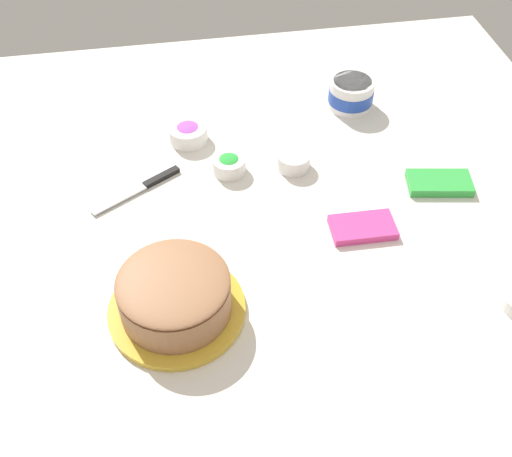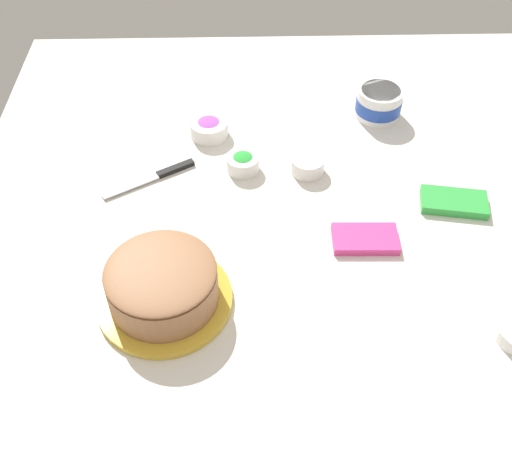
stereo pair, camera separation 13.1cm
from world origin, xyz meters
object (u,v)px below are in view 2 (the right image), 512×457
Objects in this scene: frosted_cake at (163,286)px; sprinkle_bowl_green at (243,162)px; sprinkle_bowl_rainbow at (209,127)px; candy_box_lower at (454,202)px; sprinkle_bowl_blue at (308,164)px; spreading_knife at (157,176)px; candy_box_upper at (365,239)px; frosting_tub at (379,102)px.

frosted_cake reaches higher than sprinkle_bowl_green.
sprinkle_bowl_rainbow is 0.63m from candy_box_lower.
sprinkle_bowl_rainbow reaches higher than sprinkle_bowl_blue.
candy_box_upper reaches higher than spreading_knife.
spreading_knife is (0.05, -0.37, -0.04)m from frosted_cake.
frosted_cake is 3.32× the size of sprinkle_bowl_blue.
spreading_knife is at bearing -23.89° from candy_box_upper.
sprinkle_bowl_rainbow is 0.66× the size of candy_box_lower.
sprinkle_bowl_blue is 0.55× the size of candy_box_lower.
sprinkle_bowl_green is 0.99× the size of sprinkle_bowl_blue.
candy_box_upper is (0.22, 0.11, -0.00)m from candy_box_lower.
sprinkle_bowl_rainbow is at bearing -46.31° from candy_box_upper.
frosting_tub is 0.56× the size of spreading_knife.
sprinkle_bowl_blue is 0.26m from candy_box_upper.
sprinkle_bowl_blue is 0.35m from candy_box_lower.
sprinkle_bowl_green is (-0.21, -0.02, 0.02)m from spreading_knife.
candy_box_lower is at bearing 109.17° from frosting_tub.
sprinkle_bowl_rainbow reaches higher than candy_box_upper.
spreading_knife is 0.52m from candy_box_upper.
sprinkle_bowl_green is at bearing 122.08° from sprinkle_bowl_rainbow.
sprinkle_bowl_rainbow reaches higher than spreading_knife.
candy_box_upper is at bearing 114.45° from sprinkle_bowl_blue.
spreading_knife is 0.21m from sprinkle_bowl_green.
frosting_tub is 0.30m from sprinkle_bowl_blue.
spreading_knife is (0.57, 0.23, -0.04)m from frosting_tub.
candy_box_upper is at bearing 35.98° from candy_box_lower.
frosted_cake is 0.54m from sprinkle_bowl_rainbow.
sprinkle_bowl_green is 0.57× the size of candy_box_upper.
sprinkle_bowl_blue reaches higher than candy_box_upper.
candy_box_lower is at bearing -152.57° from candy_box_upper.
sprinkle_bowl_blue is at bearing -64.22° from candy_box_upper.
sprinkle_bowl_rainbow is 0.52m from candy_box_upper.
sprinkle_bowl_green reaches higher than sprinkle_bowl_blue.
sprinkle_bowl_green is at bearing -4.11° from sprinkle_bowl_blue.
spreading_knife is at bearing -82.85° from frosted_cake.
spreading_knife is 2.68× the size of sprinkle_bowl_green.
frosting_tub is at bearing -149.75° from sprinkle_bowl_green.
candy_box_upper is at bearing 154.78° from spreading_knife.
frosting_tub is 0.47m from candy_box_upper.
frosted_cake reaches higher than sprinkle_bowl_rainbow.
frosted_cake is 2.74× the size of sprinkle_bowl_rainbow.
sprinkle_bowl_blue is (-0.31, -0.38, -0.03)m from frosted_cake.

